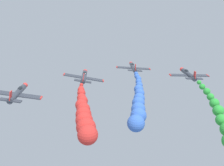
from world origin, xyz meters
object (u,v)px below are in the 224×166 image
at_px(airplane_lead, 133,67).
at_px(airplane_left_inner, 84,76).
at_px(airplane_right_inner, 188,74).
at_px(airplane_left_outer, 17,93).

distance_m(airplane_lead, airplane_left_inner, 17.64).
relative_size(airplane_right_inner, airplane_left_outer, 1.00).
bearing_deg(airplane_lead, airplane_right_inner, -41.04).
bearing_deg(airplane_right_inner, airplane_lead, 138.96).
distance_m(airplane_lead, airplane_left_outer, 34.54).
xyz_separation_m(airplane_left_inner, airplane_right_inner, (25.36, 1.14, 0.01)).
bearing_deg(airplane_lead, airplane_left_outer, -136.58).
distance_m(airplane_left_inner, airplane_left_outer, 16.91).
bearing_deg(airplane_left_inner, airplane_lead, 42.14).
xyz_separation_m(airplane_right_inner, airplane_left_outer, (-37.37, -13.04, -0.07)).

